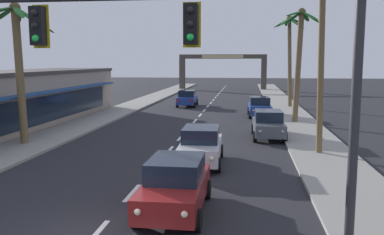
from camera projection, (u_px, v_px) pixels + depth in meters
name	position (u px, v px, depth m)	size (l,w,h in m)	color
sidewalk_right	(300.00, 126.00, 29.68)	(3.20, 110.00, 0.14)	gray
sidewalk_left	(89.00, 122.00, 31.68)	(3.20, 110.00, 0.14)	gray
lane_markings	(198.00, 123.00, 31.72)	(4.28, 89.75, 0.01)	silver
traffic_signal_mast	(197.00, 49.00, 9.65)	(11.27, 0.41, 7.00)	#2D2D33
sedan_lead_at_stop_bar	(175.00, 185.00, 12.96)	(1.96, 4.46, 1.68)	maroon
sedan_third_in_queue	(201.00, 145.00, 19.06)	(2.03, 4.48, 1.68)	silver
sedan_oncoming_far	(187.00, 98.00, 43.58)	(2.03, 4.48, 1.68)	navy
sedan_parked_nearest_kerb	(260.00, 107.00, 35.46)	(2.05, 4.49, 1.68)	navy
sedan_parked_mid_kerb	(268.00, 124.00, 25.52)	(2.03, 4.48, 1.68)	#4C515B
palm_left_second	(17.00, 49.00, 22.67)	(4.54, 4.58, 7.81)	brown
palm_right_second	(322.00, 5.00, 20.00)	(4.03, 3.78, 9.82)	brown
palm_right_third	(299.00, 49.00, 31.01)	(3.17, 3.15, 8.54)	brown
palm_right_farthest	(289.00, 45.00, 41.66)	(3.12, 3.44, 9.15)	brown
storefront_strip_left	(9.00, 100.00, 29.12)	(6.69, 27.98, 3.99)	gray
town_gateway_arch	(223.00, 67.00, 68.90)	(14.36, 0.90, 5.80)	#423D38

